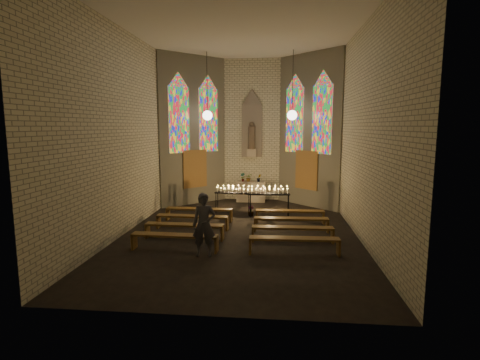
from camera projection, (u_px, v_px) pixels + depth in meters
The scene contains 18 objects.
floor at pixel (241, 232), 13.29m from camera, with size 12.00×12.00×0.00m, color black.
room at pixel (248, 126), 16.08m from camera, with size 8.22×12.43×7.00m.
altar at pixel (251, 191), 18.58m from camera, with size 1.40×0.60×1.00m, color #AFA28F.
flower_vase_left at pixel (243, 177), 18.49m from camera, with size 0.23×0.16×0.44m, color #4C723F.
flower_vase_center at pixel (249, 178), 18.52m from camera, with size 0.35×0.30×0.38m, color #4C723F.
flower_vase_right at pixel (259, 178), 18.42m from camera, with size 0.21×0.17×0.37m, color #4C723F.
aisle_flower_pot at pixel (251, 211), 15.58m from camera, with size 0.25×0.25×0.44m, color #4C723F.
votive_stand_left at pixel (233, 191), 16.01m from camera, with size 1.57×0.56×1.13m.
votive_stand_right at pixel (269, 192), 15.35m from camera, with size 1.68×0.49×1.22m.
pew_left_0 at pixel (199, 211), 14.78m from camera, with size 2.63×0.44×0.50m.
pew_right_0 at pixel (290, 213), 14.44m from camera, with size 2.63×0.44×0.50m.
pew_left_1 at pixel (192, 218), 13.60m from camera, with size 2.63×0.44×0.50m.
pew_right_1 at pixel (291, 220), 13.26m from camera, with size 2.63×0.44×0.50m.
pew_left_2 at pixel (184, 227), 12.42m from camera, with size 2.63×0.44×0.50m.
pew_right_2 at pixel (292, 230), 12.08m from camera, with size 2.63×0.44×0.50m.
pew_left_3 at pixel (175, 237), 11.24m from camera, with size 2.63×0.44×0.50m.
pew_right_3 at pixel (294, 241), 10.90m from camera, with size 2.63×0.44×0.50m.
visitor at pixel (204, 225), 10.73m from camera, with size 0.67×0.44×1.83m, color #43434C.
Camera 1 is at (1.23, -12.83, 3.72)m, focal length 28.00 mm.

